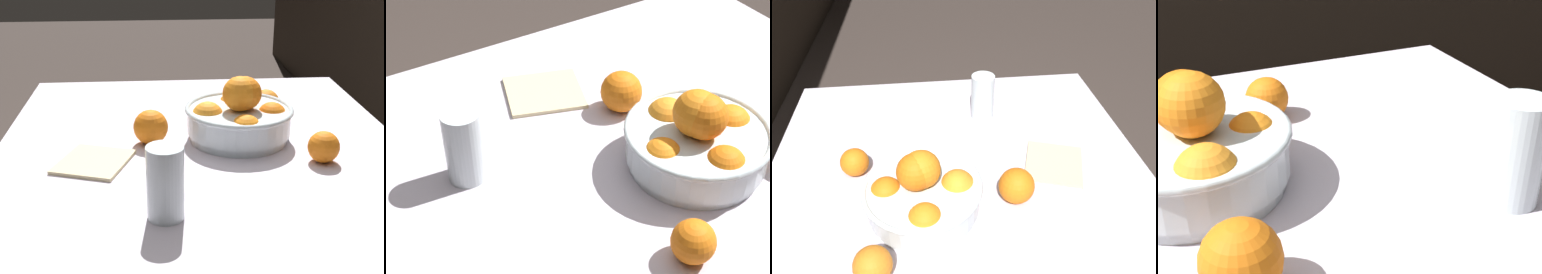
% 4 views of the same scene
% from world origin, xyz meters
% --- Properties ---
extents(dining_table, '(1.12, 0.97, 0.75)m').
position_xyz_m(dining_table, '(0.00, 0.00, 0.67)').
color(dining_table, silver).
rests_on(dining_table, ground_plane).
extents(fruit_bowl, '(0.26, 0.26, 0.16)m').
position_xyz_m(fruit_bowl, '(-0.03, 0.09, 0.81)').
color(fruit_bowl, silver).
rests_on(fruit_bowl, dining_table).
extents(juice_glass, '(0.07, 0.07, 0.14)m').
position_xyz_m(juice_glass, '(0.32, -0.09, 0.81)').
color(juice_glass, '#F4A314').
rests_on(juice_glass, dining_table).
extents(orange_loose_near_bowl, '(0.08, 0.08, 0.08)m').
position_xyz_m(orange_loose_near_bowl, '(-0.02, -0.12, 0.79)').
color(orange_loose_near_bowl, orange).
rests_on(orange_loose_near_bowl, dining_table).
extents(orange_loose_front, '(0.07, 0.07, 0.07)m').
position_xyz_m(orange_loose_front, '(0.11, 0.26, 0.78)').
color(orange_loose_front, orange).
rests_on(orange_loose_front, dining_table).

